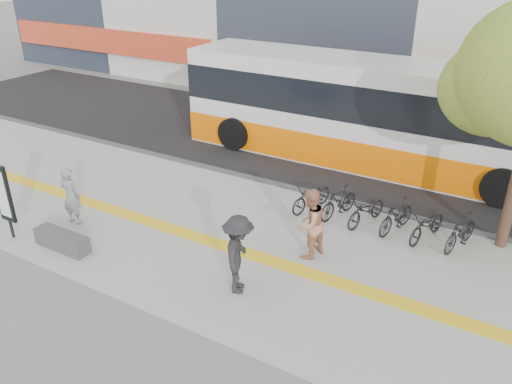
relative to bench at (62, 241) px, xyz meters
The scene contains 12 objects.
ground 2.88m from the bench, 24.78° to the left, with size 120.00×120.00×0.00m, color slate.
sidewalk 3.76m from the bench, 46.08° to the left, with size 40.00×7.00×0.08m, color gray.
tactile_strip 3.41m from the bench, 40.24° to the left, with size 40.00×0.45×0.01m, color gold.
street 10.53m from the bench, 75.70° to the left, with size 40.00×8.00×0.06m, color black.
curb 6.73m from the bench, 67.25° to the left, with size 40.00×0.25×0.14m, color #3D3D3F.
bench is the anchor object (origin of this frame).
signboard 1.94m from the bench, 169.19° to the right, with size 0.55×0.10×2.20m.
bus 10.88m from the bench, 64.06° to the left, with size 13.52×3.21×3.60m.
bicycle_row 8.51m from the bench, 37.70° to the left, with size 5.13×1.73×0.95m.
seated_woman 1.51m from the bench, 125.43° to the left, with size 0.61×0.40×1.68m, color black.
pedestrian_tan 6.38m from the bench, 27.27° to the left, with size 0.89×0.69×1.84m, color #B27757.
pedestrian_dark 5.01m from the bench, ahead, with size 1.23×0.70×1.90m, color black.
Camera 1 is at (7.42, -8.42, 7.23)m, focal length 35.85 mm.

